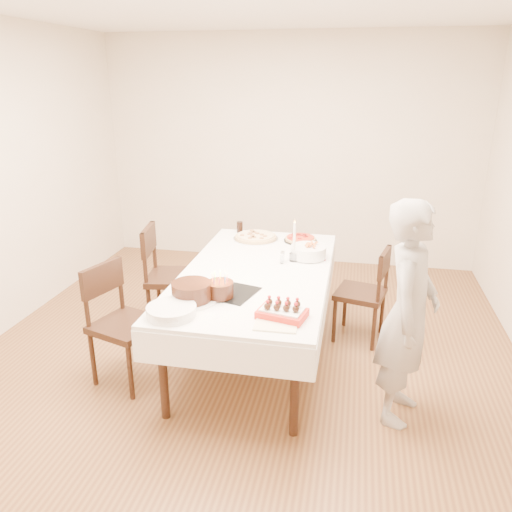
% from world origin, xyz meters
% --- Properties ---
extents(floor, '(5.00, 5.00, 0.00)m').
position_xyz_m(floor, '(0.00, 0.00, 0.00)').
color(floor, brown).
rests_on(floor, ground).
extents(wall_back, '(4.50, 0.04, 2.70)m').
position_xyz_m(wall_back, '(0.00, 2.50, 1.35)').
color(wall_back, beige).
rests_on(wall_back, floor).
extents(wall_front, '(4.50, 0.04, 2.70)m').
position_xyz_m(wall_front, '(0.00, -2.50, 1.35)').
color(wall_front, beige).
rests_on(wall_front, floor).
extents(dining_table, '(1.16, 2.15, 0.75)m').
position_xyz_m(dining_table, '(0.08, 0.12, 0.38)').
color(dining_table, white).
rests_on(dining_table, floor).
extents(chair_right_savory, '(0.53, 0.53, 0.86)m').
position_xyz_m(chair_right_savory, '(0.91, 0.57, 0.43)').
color(chair_right_savory, black).
rests_on(chair_right_savory, floor).
extents(chair_left_savory, '(0.57, 0.57, 0.97)m').
position_xyz_m(chair_left_savory, '(-0.76, 0.47, 0.48)').
color(chair_left_savory, black).
rests_on(chair_left_savory, floor).
extents(chair_left_dessert, '(0.59, 0.59, 0.92)m').
position_xyz_m(chair_left_dessert, '(-0.79, -0.44, 0.46)').
color(chair_left_dessert, black).
rests_on(chair_left_dessert, floor).
extents(person, '(0.49, 0.63, 1.52)m').
position_xyz_m(person, '(1.20, -0.45, 0.76)').
color(person, '#A39E9A').
rests_on(person, floor).
extents(pizza_white, '(0.54, 0.54, 0.04)m').
position_xyz_m(pizza_white, '(-0.09, 0.92, 0.77)').
color(pizza_white, beige).
rests_on(pizza_white, dining_table).
extents(pizza_pepperoni, '(0.34, 0.34, 0.04)m').
position_xyz_m(pizza_pepperoni, '(0.34, 0.94, 0.77)').
color(pizza_pepperoni, red).
rests_on(pizza_pepperoni, dining_table).
extents(red_placemat, '(0.25, 0.25, 0.01)m').
position_xyz_m(red_placemat, '(0.48, 0.57, 0.75)').
color(red_placemat, '#B21E1E').
rests_on(red_placemat, dining_table).
extents(pasta_bowl, '(0.38, 0.38, 0.10)m').
position_xyz_m(pasta_bowl, '(0.45, 0.50, 0.81)').
color(pasta_bowl, white).
rests_on(pasta_bowl, dining_table).
extents(taper_candle, '(0.10, 0.10, 0.36)m').
position_xyz_m(taper_candle, '(0.34, 0.40, 0.93)').
color(taper_candle, white).
rests_on(taper_candle, dining_table).
extents(shaker_pair, '(0.10, 0.10, 0.09)m').
position_xyz_m(shaker_pair, '(0.25, 0.32, 0.80)').
color(shaker_pair, white).
rests_on(shaker_pair, dining_table).
extents(cola_glass, '(0.06, 0.06, 0.11)m').
position_xyz_m(cola_glass, '(-0.29, 1.11, 0.80)').
color(cola_glass, black).
rests_on(cola_glass, dining_table).
extents(layer_cake, '(0.43, 0.43, 0.14)m').
position_xyz_m(layer_cake, '(-0.24, -0.52, 0.82)').
color(layer_cake, black).
rests_on(layer_cake, dining_table).
extents(cake_board, '(0.42, 0.42, 0.01)m').
position_xyz_m(cake_board, '(-0.02, -0.34, 0.75)').
color(cake_board, black).
rests_on(cake_board, dining_table).
extents(birthday_cake, '(0.22, 0.22, 0.17)m').
position_xyz_m(birthday_cake, '(-0.06, -0.43, 0.85)').
color(birthday_cake, '#33180E').
rests_on(birthday_cake, dining_table).
extents(strawberry_box, '(0.34, 0.26, 0.08)m').
position_xyz_m(strawberry_box, '(0.40, -0.64, 0.79)').
color(strawberry_box, red).
rests_on(strawberry_box, dining_table).
extents(box_lid, '(0.27, 0.19, 0.02)m').
position_xyz_m(box_lid, '(0.38, -0.77, 0.75)').
color(box_lid, beige).
rests_on(box_lid, dining_table).
extents(plate_stack, '(0.43, 0.43, 0.07)m').
position_xyz_m(plate_stack, '(-0.30, -0.76, 0.78)').
color(plate_stack, white).
rests_on(plate_stack, dining_table).
extents(china_plate, '(0.29, 0.29, 0.01)m').
position_xyz_m(china_plate, '(-0.26, -0.34, 0.75)').
color(china_plate, white).
rests_on(china_plate, dining_table).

